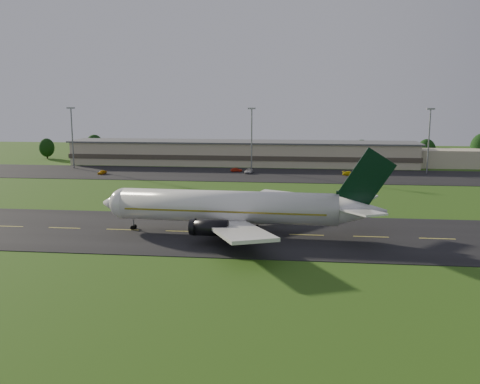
# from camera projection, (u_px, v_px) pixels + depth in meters

# --- Properties ---
(ground) EXTENTS (360.00, 360.00, 0.00)m
(ground) POSITION_uv_depth(u_px,v_px,m) (182.00, 232.00, 95.25)
(ground) COLOR #244B12
(ground) RESTS_ON ground
(taxiway) EXTENTS (220.00, 30.00, 0.10)m
(taxiway) POSITION_uv_depth(u_px,v_px,m) (182.00, 232.00, 95.24)
(taxiway) COLOR black
(taxiway) RESTS_ON ground
(apron) EXTENTS (260.00, 30.00, 0.10)m
(apron) POSITION_uv_depth(u_px,v_px,m) (233.00, 174.00, 165.66)
(apron) COLOR black
(apron) RESTS_ON ground
(airliner) EXTENTS (51.29, 42.15, 15.57)m
(airliner) POSITION_uv_depth(u_px,v_px,m) (233.00, 208.00, 93.37)
(airliner) COLOR white
(airliner) RESTS_ON ground
(terminal) EXTENTS (145.00, 16.00, 8.40)m
(terminal) POSITION_uv_depth(u_px,v_px,m) (260.00, 154.00, 187.91)
(terminal) COLOR beige
(terminal) RESTS_ON ground
(light_mast_west) EXTENTS (2.40, 1.20, 20.35)m
(light_mast_west) POSITION_uv_depth(u_px,v_px,m) (72.00, 130.00, 177.38)
(light_mast_west) COLOR gray
(light_mast_west) RESTS_ON ground
(light_mast_centre) EXTENTS (2.40, 1.20, 20.35)m
(light_mast_centre) POSITION_uv_depth(u_px,v_px,m) (252.00, 132.00, 170.70)
(light_mast_centre) COLOR gray
(light_mast_centre) RESTS_ON ground
(light_mast_east) EXTENTS (2.40, 1.20, 20.35)m
(light_mast_east) POSITION_uv_depth(u_px,v_px,m) (429.00, 133.00, 164.57)
(light_mast_east) COLOR gray
(light_mast_east) RESTS_ON ground
(tree_line) EXTENTS (201.38, 9.25, 11.13)m
(tree_line) POSITION_uv_depth(u_px,v_px,m) (367.00, 149.00, 193.40)
(tree_line) COLOR black
(tree_line) RESTS_ON ground
(service_vehicle_a) EXTENTS (2.06, 3.84, 1.24)m
(service_vehicle_a) POSITION_uv_depth(u_px,v_px,m) (102.00, 172.00, 165.50)
(service_vehicle_a) COLOR #DCA10C
(service_vehicle_a) RESTS_ON apron
(service_vehicle_b) EXTENTS (3.79, 2.14, 1.18)m
(service_vehicle_b) POSITION_uv_depth(u_px,v_px,m) (236.00, 170.00, 170.98)
(service_vehicle_b) COLOR #97180A
(service_vehicle_b) RESTS_ON apron
(service_vehicle_c) EXTENTS (2.51, 4.94, 1.34)m
(service_vehicle_c) POSITION_uv_depth(u_px,v_px,m) (249.00, 171.00, 167.60)
(service_vehicle_c) COLOR silver
(service_vehicle_c) RESTS_ON apron
(service_vehicle_d) EXTENTS (4.88, 3.53, 1.31)m
(service_vehicle_d) POSITION_uv_depth(u_px,v_px,m) (350.00, 174.00, 162.12)
(service_vehicle_d) COLOR yellow
(service_vehicle_d) RESTS_ON apron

